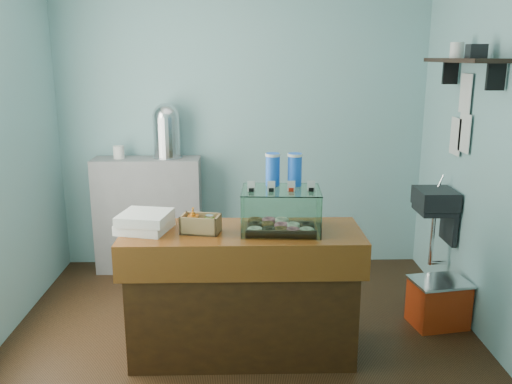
{
  "coord_description": "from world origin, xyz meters",
  "views": [
    {
      "loc": [
        0.01,
        -3.69,
        2.03
      ],
      "look_at": [
        0.1,
        -0.15,
        1.14
      ],
      "focal_mm": 38.0,
      "sensor_mm": 36.0,
      "label": 1
    }
  ],
  "objects_px": {
    "display_case": "(281,206)",
    "red_cooler": "(438,302)",
    "counter": "(243,292)",
    "coffee_urn": "(167,129)"
  },
  "relations": [
    {
      "from": "counter",
      "to": "red_cooler",
      "type": "height_order",
      "value": "counter"
    },
    {
      "from": "counter",
      "to": "display_case",
      "type": "xyz_separation_m",
      "value": [
        0.26,
        0.03,
        0.61
      ]
    },
    {
      "from": "red_cooler",
      "to": "display_case",
      "type": "bearing_deg",
      "value": -174.76
    },
    {
      "from": "display_case",
      "to": "red_cooler",
      "type": "relative_size",
      "value": 1.15
    },
    {
      "from": "display_case",
      "to": "counter",
      "type": "bearing_deg",
      "value": -170.45
    },
    {
      "from": "counter",
      "to": "display_case",
      "type": "bearing_deg",
      "value": 6.4
    },
    {
      "from": "display_case",
      "to": "red_cooler",
      "type": "xyz_separation_m",
      "value": [
        1.25,
        0.34,
        -0.88
      ]
    },
    {
      "from": "counter",
      "to": "display_case",
      "type": "distance_m",
      "value": 0.66
    },
    {
      "from": "red_cooler",
      "to": "counter",
      "type": "bearing_deg",
      "value": -176.23
    },
    {
      "from": "coffee_urn",
      "to": "display_case",
      "type": "bearing_deg",
      "value": -58.55
    }
  ]
}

